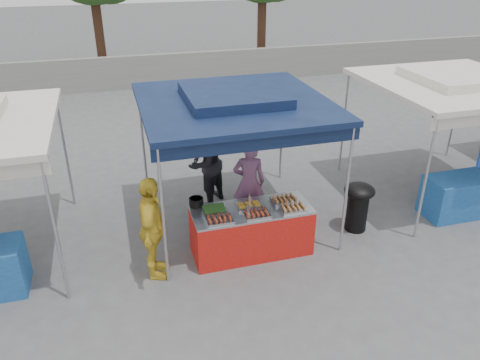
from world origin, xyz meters
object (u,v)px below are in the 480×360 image
object	(u,v)px
vendor_table	(251,230)
wok_burner	(358,203)
vendor_woman	(249,182)
cooking_pot	(196,202)
helper_man	(204,162)
customer_person	(152,229)

from	to	relation	value
vendor_table	wok_burner	size ratio (longest dim) A/B	2.12
vendor_table	vendor_woman	distance (m)	1.10
cooking_pot	wok_burner	distance (m)	2.98
vendor_table	helper_man	bearing A→B (deg)	101.77
vendor_table	wok_burner	xyz separation A→B (m)	(2.09, 0.15, 0.13)
helper_man	wok_burner	bearing A→B (deg)	101.44
vendor_woman	helper_man	distance (m)	1.11
vendor_table	vendor_woman	xyz separation A→B (m)	(0.26, 0.99, 0.40)
cooking_pot	helper_man	size ratio (longest dim) A/B	0.13
vendor_table	customer_person	distance (m)	1.73
cooking_pot	helper_man	world-z (taller)	helper_man
vendor_table	helper_man	size ratio (longest dim) A/B	1.08
helper_man	customer_person	size ratio (longest dim) A/B	1.07
customer_person	vendor_table	bearing A→B (deg)	-71.23
vendor_woman	cooking_pot	bearing A→B (deg)	43.40
vendor_woman	helper_man	bearing A→B (deg)	-39.74
vendor_woman	customer_person	bearing A→B (deg)	45.84
vendor_woman	helper_man	world-z (taller)	helper_man
helper_man	vendor_woman	bearing A→B (deg)	82.32
wok_burner	customer_person	bearing A→B (deg)	-166.34
wok_burner	vendor_woman	distance (m)	2.03
wok_burner	customer_person	size ratio (longest dim) A/B	0.55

